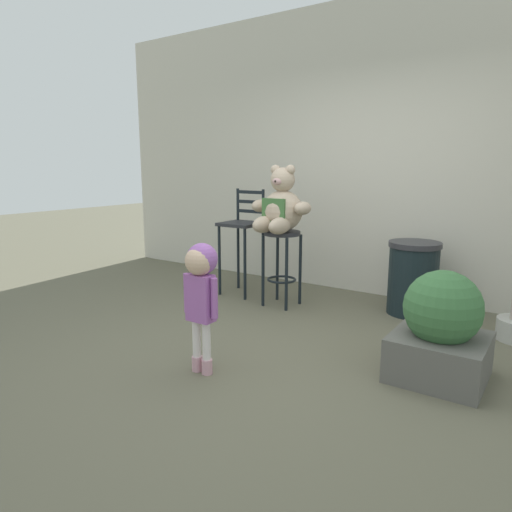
# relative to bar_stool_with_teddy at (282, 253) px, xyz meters

# --- Properties ---
(ground_plane) EXTENTS (24.00, 24.00, 0.00)m
(ground_plane) POSITION_rel_bar_stool_with_teddy_xyz_m (0.61, -1.21, -0.54)
(ground_plane) COLOR #5D5A47
(building_wall) EXTENTS (7.41, 0.30, 3.16)m
(building_wall) POSITION_rel_bar_stool_with_teddy_xyz_m (0.61, 1.09, 1.03)
(building_wall) COLOR beige
(building_wall) RESTS_ON ground_plane
(bar_stool_with_teddy) EXTENTS (0.37, 0.37, 0.77)m
(bar_stool_with_teddy) POSITION_rel_bar_stool_with_teddy_xyz_m (0.00, 0.00, 0.00)
(bar_stool_with_teddy) COLOR #25262B
(bar_stool_with_teddy) RESTS_ON ground_plane
(teddy_bear) EXTENTS (0.64, 0.57, 0.66)m
(teddy_bear) POSITION_rel_bar_stool_with_teddy_xyz_m (-0.00, -0.03, 0.47)
(teddy_bear) COLOR #BCA58D
(teddy_bear) RESTS_ON bar_stool_with_teddy
(child_walking) EXTENTS (0.29, 0.23, 0.91)m
(child_walking) POSITION_rel_bar_stool_with_teddy_xyz_m (0.37, -1.66, 0.12)
(child_walking) COLOR #CA93A3
(child_walking) RESTS_ON ground_plane
(trash_bin) EXTENTS (0.49, 0.49, 0.71)m
(trash_bin) POSITION_rel_bar_stool_with_teddy_xyz_m (1.19, 0.48, -0.19)
(trash_bin) COLOR black
(trash_bin) RESTS_ON ground_plane
(bar_chair_empty) EXTENTS (0.41, 0.41, 1.17)m
(bar_chair_empty) POSITION_rel_bar_stool_with_teddy_xyz_m (-0.60, 0.14, 0.16)
(bar_chair_empty) COLOR #25262B
(bar_chair_empty) RESTS_ON ground_plane
(planter_with_shrub) EXTENTS (0.60, 0.60, 0.75)m
(planter_with_shrub) POSITION_rel_bar_stool_with_teddy_xyz_m (1.75, -0.83, -0.21)
(planter_with_shrub) COLOR #5B5953
(planter_with_shrub) RESTS_ON ground_plane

